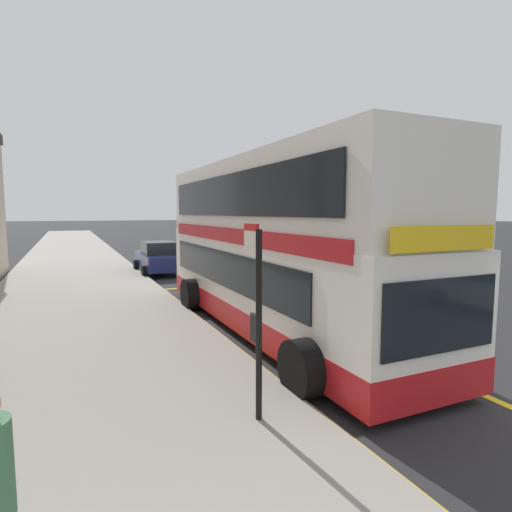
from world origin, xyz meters
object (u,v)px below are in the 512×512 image
at_px(double_decker_bus, 273,252).
at_px(parked_car_navy_behind, 159,258).
at_px(parked_car_white_kerbside, 193,234).
at_px(bus_stop_sign, 257,306).

relative_size(double_decker_bus, parked_car_navy_behind, 2.57).
xyz_separation_m(double_decker_bus, parked_car_navy_behind, (-0.70, 11.33, -1.26)).
height_order(double_decker_bus, parked_car_white_kerbside, double_decker_bus).
height_order(double_decker_bus, parked_car_navy_behind, double_decker_bus).
relative_size(double_decker_bus, bus_stop_sign, 3.88).
height_order(bus_stop_sign, parked_car_navy_behind, bus_stop_sign).
bearing_deg(double_decker_bus, parked_car_white_kerbside, 77.56).
distance_m(double_decker_bus, parked_car_navy_behind, 11.42).
bearing_deg(bus_stop_sign, double_decker_bus, 60.64).
distance_m(double_decker_bus, bus_stop_sign, 5.03).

